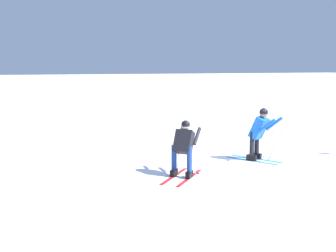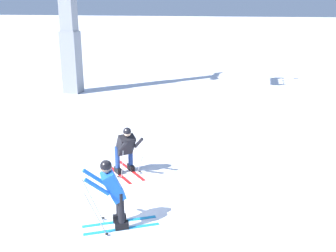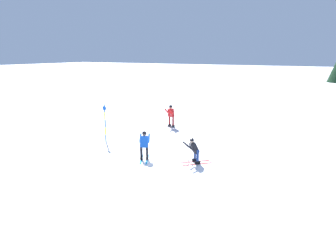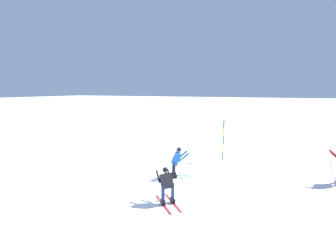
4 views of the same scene
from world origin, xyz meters
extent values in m
plane|color=white|center=(0.00, 0.00, 0.00)|extent=(260.00, 260.00, 0.00)
cube|color=#198CCC|center=(0.92, -1.11, 0.01)|extent=(1.44, 0.84, 0.01)
cube|color=black|center=(0.92, -1.11, 0.09)|extent=(0.30, 0.23, 0.16)
cylinder|color=black|center=(0.92, -1.11, 0.50)|extent=(0.13, 0.13, 0.67)
cube|color=#198CCC|center=(0.77, -0.84, 0.01)|extent=(1.44, 0.84, 0.01)
cube|color=black|center=(0.77, -0.84, 0.09)|extent=(0.30, 0.23, 0.16)
cylinder|color=black|center=(0.77, -0.84, 0.50)|extent=(0.13, 0.13, 0.67)
cube|color=blue|center=(0.74, -1.04, 0.95)|extent=(0.63, 0.60, 0.67)
sphere|color=#997051|center=(0.63, -1.10, 1.36)|extent=(0.22, 0.22, 0.22)
sphere|color=black|center=(0.63, -1.10, 1.39)|extent=(0.24, 0.24, 0.24)
cylinder|color=blue|center=(0.55, -1.40, 1.07)|extent=(0.48, 0.31, 0.44)
cylinder|color=gray|center=(0.53, -1.46, 0.45)|extent=(0.36, 0.34, 1.15)
cylinder|color=black|center=(0.71, -1.42, 0.05)|extent=(0.07, 0.07, 0.01)
cylinder|color=blue|center=(0.33, -1.00, 1.07)|extent=(0.48, 0.31, 0.44)
cylinder|color=gray|center=(0.27, -0.98, 0.45)|extent=(0.46, 0.13, 1.15)
cylinder|color=black|center=(0.40, -0.85, 0.05)|extent=(0.07, 0.07, 0.01)
cylinder|color=blue|center=(-0.80, -4.99, 0.25)|extent=(0.07, 0.07, 0.49)
cylinder|color=yellow|center=(-0.80, -4.99, 0.74)|extent=(0.07, 0.07, 0.49)
cylinder|color=blue|center=(-0.80, -4.99, 1.23)|extent=(0.07, 0.07, 0.49)
cylinder|color=yellow|center=(-0.80, -4.99, 1.72)|extent=(0.07, 0.07, 0.49)
cylinder|color=blue|center=(-0.80, -4.99, 2.21)|extent=(0.07, 0.07, 0.49)
cylinder|color=blue|center=(-0.79, -4.99, 2.20)|extent=(0.02, 0.28, 0.28)
cube|color=red|center=(0.15, 1.83, 0.01)|extent=(1.18, 1.21, 0.01)
cube|color=black|center=(0.15, 1.83, 0.09)|extent=(0.27, 0.28, 0.16)
cylinder|color=navy|center=(0.15, 1.83, 0.47)|extent=(0.13, 0.13, 0.60)
cube|color=red|center=(-0.13, 1.55, 0.01)|extent=(1.18, 1.21, 0.01)
cube|color=black|center=(-0.13, 1.55, 0.09)|extent=(0.27, 0.28, 0.16)
cylinder|color=navy|center=(-0.13, 1.55, 0.47)|extent=(0.13, 0.13, 0.60)
cube|color=black|center=(0.10, 1.60, 0.85)|extent=(0.64, 0.64, 0.61)
sphere|color=beige|center=(0.19, 1.51, 1.22)|extent=(0.20, 0.20, 0.20)
sphere|color=black|center=(0.19, 1.51, 1.25)|extent=(0.22, 0.22, 0.22)
cylinder|color=black|center=(0.49, 1.53, 0.95)|extent=(0.38, 0.38, 0.40)
cylinder|color=gray|center=(0.54, 1.54, 0.40)|extent=(0.41, 0.26, 1.02)
cylinder|color=black|center=(0.45, 1.70, 0.05)|extent=(0.07, 0.07, 0.01)
cylinder|color=black|center=(0.16, 1.21, 0.95)|extent=(0.38, 0.38, 0.40)
cylinder|color=gray|center=(0.14, 1.16, 0.40)|extent=(0.25, 0.42, 1.02)
cylinder|color=black|center=(-0.01, 1.25, 0.05)|extent=(0.07, 0.07, 0.01)
cube|color=white|center=(-6.52, -3.15, 0.01)|extent=(1.79, 0.28, 0.01)
cube|color=black|center=(-6.52, -3.15, 0.09)|extent=(0.29, 0.14, 0.16)
cylinder|color=maroon|center=(-6.52, -3.15, 0.59)|extent=(0.13, 0.13, 0.83)
cube|color=white|center=(-6.56, -3.48, 0.01)|extent=(1.79, 0.28, 0.01)
cube|color=black|center=(-6.56, -3.48, 0.09)|extent=(0.29, 0.14, 0.16)
cylinder|color=maroon|center=(-6.56, -3.48, 0.59)|extent=(0.13, 0.13, 0.83)
cube|color=red|center=(-6.49, -3.32, 1.14)|extent=(0.40, 0.45, 0.65)
sphere|color=#997051|center=(-6.44, -3.32, 1.57)|extent=(0.22, 0.22, 0.22)
sphere|color=black|center=(-6.44, -3.32, 1.61)|extent=(0.24, 0.24, 0.24)
cylinder|color=red|center=(-6.20, -3.12, 1.28)|extent=(0.51, 0.14, 0.44)
cylinder|color=gray|center=(-6.15, -3.08, 0.56)|extent=(0.40, 0.08, 1.18)
cylinder|color=black|center=(-6.32, -3.01, 0.05)|extent=(0.07, 0.07, 0.01)
cylinder|color=red|center=(-6.25, -3.58, 1.28)|extent=(0.51, 0.14, 0.44)
cylinder|color=gray|center=(-6.21, -3.63, 0.56)|extent=(0.38, 0.16, 1.18)
cylinder|color=black|center=(-6.39, -3.65, 0.05)|extent=(0.07, 0.07, 0.01)
camera|label=1|loc=(-8.42, 5.57, 2.65)|focal=42.34mm
camera|label=2|loc=(3.50, -7.97, 4.50)|focal=42.64mm
camera|label=3|loc=(14.32, 7.92, 5.61)|focal=33.69mm
camera|label=4|loc=(-3.36, 9.48, 4.28)|focal=25.47mm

